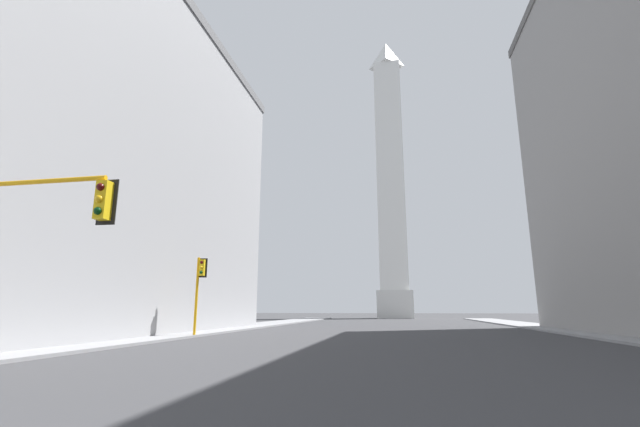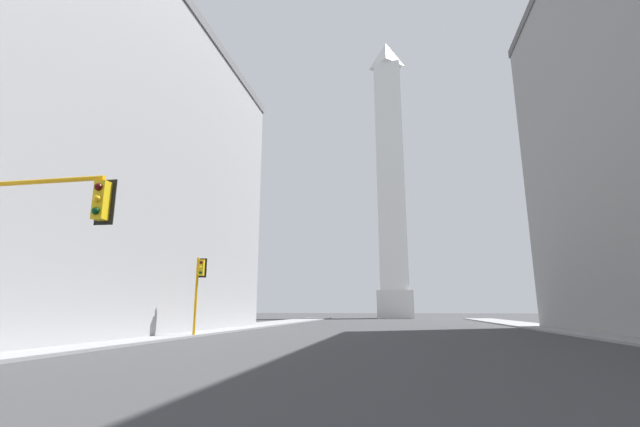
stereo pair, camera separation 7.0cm
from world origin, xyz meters
name	(u,v)px [view 1 (the left image)]	position (x,y,z in m)	size (l,w,h in m)	color
sidewalk_left	(199,332)	(-14.97, 31.68, 0.07)	(5.00, 105.59, 0.15)	gray
sidewalk_right	(614,336)	(14.97, 31.68, 0.07)	(5.00, 105.59, 0.15)	gray
building_left	(12,152)	(-26.85, 23.97, 13.16)	(24.35, 43.04, 26.31)	#9E9EA0
obelisk	(391,177)	(0.00, 87.99, 29.62)	(7.09, 7.09, 61.90)	silver
traffic_light_near_left	(5,223)	(-10.32, 9.06, 4.26)	(5.40, 0.50, 5.56)	orange
traffic_light_mid_left	(199,284)	(-12.57, 26.30, 3.51)	(0.76, 0.52, 5.31)	orange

